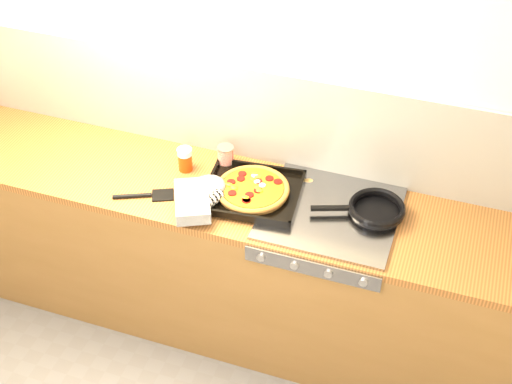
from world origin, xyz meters
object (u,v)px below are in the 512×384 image
at_px(pizza_on_tray, 236,192).
at_px(tomato_can, 226,157).
at_px(juice_glass, 185,159).
at_px(frying_pan, 375,209).

height_order(pizza_on_tray, tomato_can, tomato_can).
bearing_deg(tomato_can, juice_glass, -153.73).
relative_size(pizza_on_tray, frying_pan, 1.31).
distance_m(pizza_on_tray, frying_pan, 0.64).
xyz_separation_m(pizza_on_tray, tomato_can, (-0.14, 0.22, 0.01)).
xyz_separation_m(frying_pan, tomato_can, (-0.76, 0.12, 0.02)).
bearing_deg(juice_glass, tomato_can, 26.27).
relative_size(frying_pan, tomato_can, 3.87).
relative_size(frying_pan, juice_glass, 3.71).
height_order(frying_pan, tomato_can, tomato_can).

